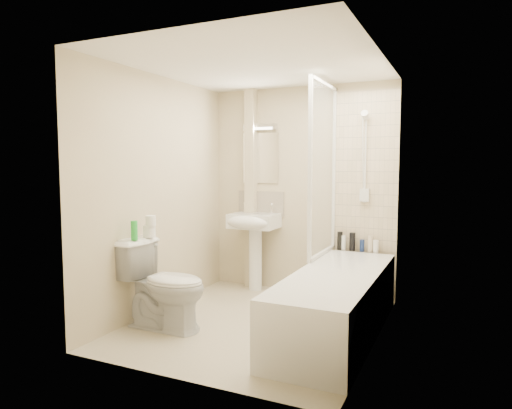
% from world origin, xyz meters
% --- Properties ---
extents(floor, '(2.50, 2.50, 0.00)m').
position_xyz_m(floor, '(0.00, 0.00, 0.00)').
color(floor, beige).
rests_on(floor, ground).
extents(wall_back, '(2.20, 0.02, 2.40)m').
position_xyz_m(wall_back, '(0.00, 1.25, 1.20)').
color(wall_back, beige).
rests_on(wall_back, ground).
extents(wall_left, '(0.02, 2.50, 2.40)m').
position_xyz_m(wall_left, '(-1.10, 0.00, 1.20)').
color(wall_left, beige).
rests_on(wall_left, ground).
extents(wall_right, '(0.02, 2.50, 2.40)m').
position_xyz_m(wall_right, '(1.10, 0.00, 1.20)').
color(wall_right, beige).
rests_on(wall_right, ground).
extents(ceiling, '(2.20, 2.50, 0.02)m').
position_xyz_m(ceiling, '(0.00, 0.00, 2.40)').
color(ceiling, white).
rests_on(ceiling, wall_back).
extents(tile_back, '(0.70, 0.01, 1.75)m').
position_xyz_m(tile_back, '(0.75, 1.24, 1.42)').
color(tile_back, beige).
rests_on(tile_back, wall_back).
extents(tile_right, '(0.01, 2.10, 1.75)m').
position_xyz_m(tile_right, '(1.09, 0.06, 1.42)').
color(tile_right, beige).
rests_on(tile_right, wall_right).
extents(pipe_boxing, '(0.12, 0.12, 2.40)m').
position_xyz_m(pipe_boxing, '(-0.62, 1.19, 1.20)').
color(pipe_boxing, beige).
rests_on(pipe_boxing, ground).
extents(splashback, '(0.60, 0.02, 0.30)m').
position_xyz_m(splashback, '(-0.51, 1.24, 1.03)').
color(splashback, beige).
rests_on(splashback, wall_back).
extents(mirror, '(0.46, 0.01, 0.60)m').
position_xyz_m(mirror, '(-0.51, 1.24, 1.58)').
color(mirror, white).
rests_on(mirror, wall_back).
extents(strip_light, '(0.42, 0.07, 0.07)m').
position_xyz_m(strip_light, '(-0.51, 1.22, 1.95)').
color(strip_light, silver).
rests_on(strip_light, wall_back).
extents(bathtub, '(0.70, 2.10, 0.55)m').
position_xyz_m(bathtub, '(0.75, 0.06, 0.29)').
color(bathtub, white).
rests_on(bathtub, ground).
extents(shower_screen, '(0.04, 0.92, 1.80)m').
position_xyz_m(shower_screen, '(0.40, 0.80, 1.45)').
color(shower_screen, white).
rests_on(shower_screen, bathtub).
extents(shower_fixture, '(0.10, 0.16, 0.99)m').
position_xyz_m(shower_fixture, '(0.75, 1.19, 1.55)').
color(shower_fixture, white).
rests_on(shower_fixture, wall_back).
extents(pedestal_sink, '(0.54, 0.49, 1.05)m').
position_xyz_m(pedestal_sink, '(-0.51, 1.01, 0.74)').
color(pedestal_sink, white).
rests_on(pedestal_sink, ground).
extents(bottle_black_a, '(0.06, 0.06, 0.20)m').
position_xyz_m(bottle_black_a, '(0.50, 1.16, 0.65)').
color(bottle_black_a, black).
rests_on(bottle_black_a, bathtub).
extents(bottle_white_a, '(0.05, 0.05, 0.17)m').
position_xyz_m(bottle_white_a, '(0.54, 1.16, 0.63)').
color(bottle_white_a, white).
rests_on(bottle_white_a, bathtub).
extents(bottle_black_b, '(0.06, 0.06, 0.20)m').
position_xyz_m(bottle_black_b, '(0.64, 1.16, 0.65)').
color(bottle_black_b, black).
rests_on(bottle_black_b, bathtub).
extents(bottle_blue, '(0.05, 0.05, 0.13)m').
position_xyz_m(bottle_blue, '(0.74, 1.16, 0.62)').
color(bottle_blue, navy).
rests_on(bottle_blue, bathtub).
extents(bottle_cream, '(0.05, 0.05, 0.18)m').
position_xyz_m(bottle_cream, '(0.83, 1.16, 0.64)').
color(bottle_cream, beige).
rests_on(bottle_cream, bathtub).
extents(bottle_white_b, '(0.06, 0.06, 0.14)m').
position_xyz_m(bottle_white_b, '(0.89, 1.16, 0.62)').
color(bottle_white_b, white).
rests_on(bottle_white_b, bathtub).
extents(toilet, '(0.46, 0.80, 0.82)m').
position_xyz_m(toilet, '(-0.72, -0.45, 0.41)').
color(toilet, white).
rests_on(toilet, ground).
extents(toilet_roll_lower, '(0.12, 0.12, 0.11)m').
position_xyz_m(toilet_roll_lower, '(-0.95, -0.36, 0.87)').
color(toilet_roll_lower, white).
rests_on(toilet_roll_lower, toilet).
extents(toilet_roll_upper, '(0.10, 0.10, 0.09)m').
position_xyz_m(toilet_roll_upper, '(-0.93, -0.36, 0.98)').
color(toilet_roll_upper, white).
rests_on(toilet_roll_upper, toilet_roll_lower).
extents(green_bottle, '(0.06, 0.06, 0.18)m').
position_xyz_m(green_bottle, '(-0.97, -0.56, 0.91)').
color(green_bottle, green).
rests_on(green_bottle, toilet).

